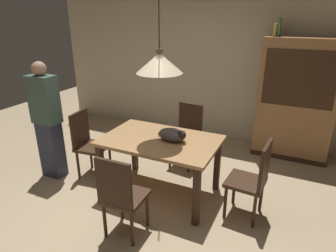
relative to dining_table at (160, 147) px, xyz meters
The scene contains 13 objects.
ground 0.81m from the dining_table, 88.12° to the right, with size 10.00×10.00×0.00m, color tan.
back_wall 2.31m from the dining_table, 89.58° to the left, with size 6.40×0.10×2.90m, color beige.
dining_table is the anchor object (origin of this frame).
chair_right_side 1.14m from the dining_table, ahead, with size 0.43×0.43×0.93m.
chair_left_side 1.14m from the dining_table, behind, with size 0.44×0.44×0.93m.
chair_near_front 0.89m from the dining_table, 89.85° to the right, with size 0.41×0.41×0.93m.
chair_far_back 0.89m from the dining_table, 89.44° to the left, with size 0.44×0.44×0.93m.
cat_sleeping 0.24m from the dining_table, ahead, with size 0.39×0.23×0.16m.
pendant_lamp 1.01m from the dining_table, 57.99° to the left, with size 0.52×0.52×1.30m.
hutch_bookcase 2.32m from the dining_table, 52.58° to the left, with size 1.12×0.45×1.85m.
book_yellow_short 2.45m from the dining_table, 62.02° to the left, with size 0.04×0.20×0.18m, color gold.
book_green_slim 2.49m from the dining_table, 60.80° to the left, with size 0.03×0.20×0.26m, color #427A4C.
person_standing 1.60m from the dining_table, behind, with size 0.36×0.22×1.61m.
Camera 1 is at (1.44, -2.38, 2.17)m, focal length 31.14 mm.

